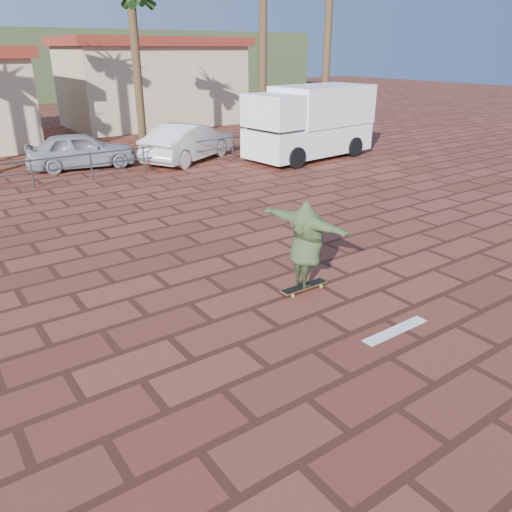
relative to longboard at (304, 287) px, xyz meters
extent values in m
plane|color=brown|center=(-0.42, -0.84, -0.08)|extent=(120.00, 120.00, 0.00)
cube|color=white|center=(0.28, -2.04, -0.08)|extent=(1.40, 0.22, 0.01)
cylinder|color=#47494F|center=(-2.42, 11.16, 0.42)|extent=(0.06, 0.06, 1.00)
cylinder|color=#47494F|center=(-0.42, 11.16, 0.42)|extent=(0.06, 0.06, 1.00)
cylinder|color=#47494F|center=(1.58, 11.16, 0.42)|extent=(0.06, 0.06, 1.00)
cylinder|color=#47494F|center=(3.58, 11.16, 0.42)|extent=(0.06, 0.06, 1.00)
cylinder|color=#47494F|center=(5.58, 11.16, 0.42)|extent=(0.06, 0.06, 1.00)
cylinder|color=#47494F|center=(7.58, 11.16, 0.42)|extent=(0.06, 0.06, 1.00)
cylinder|color=#47494F|center=(9.58, 11.16, 0.42)|extent=(0.06, 0.06, 1.00)
cylinder|color=#47494F|center=(11.58, 11.16, 0.42)|extent=(0.06, 0.06, 1.00)
cylinder|color=#47494F|center=(-0.42, 11.16, 0.87)|extent=(24.00, 0.05, 0.05)
cylinder|color=#47494F|center=(-0.42, 11.16, 0.47)|extent=(24.00, 0.05, 0.05)
cylinder|color=brown|center=(3.08, 14.66, 3.17)|extent=(0.36, 0.36, 6.50)
cylinder|color=brown|center=(8.58, 13.16, 3.82)|extent=(0.36, 0.36, 7.80)
cylinder|color=brown|center=(11.58, 12.16, 4.32)|extent=(0.36, 0.36, 8.80)
cube|color=beige|center=(7.58, 23.16, 2.17)|extent=(10.00, 6.00, 4.50)
cube|color=maroon|center=(7.58, 23.16, 4.67)|extent=(10.60, 6.60, 0.50)
cube|color=olive|center=(0.00, 0.00, 0.01)|extent=(1.04, 0.23, 0.02)
cube|color=black|center=(0.00, 0.00, 0.02)|extent=(1.00, 0.21, 0.00)
cube|color=silver|center=(-0.36, 0.00, -0.02)|extent=(0.06, 0.17, 0.03)
cube|color=silver|center=(0.36, 0.00, -0.02)|extent=(0.06, 0.17, 0.03)
cylinder|color=#90C72A|center=(-0.36, -0.10, -0.05)|extent=(0.07, 0.03, 0.07)
cylinder|color=#90C72A|center=(-0.36, 0.11, -0.05)|extent=(0.07, 0.03, 0.07)
cylinder|color=#90C72A|center=(0.36, -0.11, -0.05)|extent=(0.07, 0.03, 0.07)
cylinder|color=#90C72A|center=(0.36, 0.10, -0.05)|extent=(0.07, 0.03, 0.07)
imported|color=#394A28|center=(0.00, 0.00, 0.88)|extent=(0.86, 2.19, 1.73)
cube|color=white|center=(8.52, 9.71, 0.71)|extent=(5.89, 2.86, 1.16)
cube|color=white|center=(9.26, 9.78, 2.08)|extent=(4.43, 2.82, 1.58)
cube|color=white|center=(6.53, 9.52, 2.02)|extent=(1.90, 2.47, 1.26)
cube|color=black|center=(5.85, 9.45, 1.55)|extent=(0.24, 1.79, 0.68)
cylinder|color=black|center=(6.75, 8.43, 0.34)|extent=(0.87, 0.38, 0.84)
cylinder|color=black|center=(6.53, 10.63, 0.34)|extent=(0.87, 0.38, 0.84)
cylinder|color=black|center=(10.31, 8.78, 0.34)|extent=(0.87, 0.38, 0.84)
cylinder|color=black|center=(10.09, 10.98, 0.34)|extent=(0.87, 0.38, 0.84)
imported|color=#A3A4AA|center=(-0.07, 13.35, 0.62)|extent=(4.36, 2.42, 1.40)
imported|color=silver|center=(4.05, 12.16, 0.69)|extent=(4.94, 3.63, 1.55)
cylinder|color=gray|center=(9.59, 9.69, 1.00)|extent=(0.06, 0.06, 2.17)
cube|color=#193FB2|center=(9.59, 9.69, 1.89)|extent=(0.45, 0.05, 0.44)
camera|label=1|loc=(-5.83, -6.59, 4.29)|focal=35.00mm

